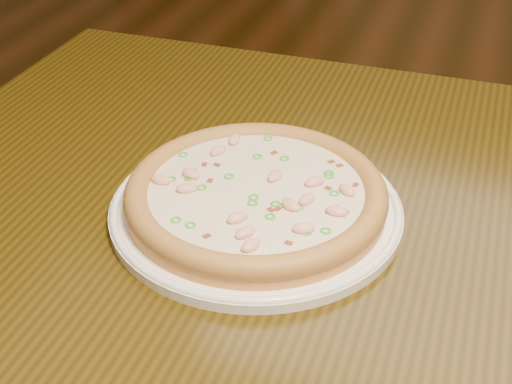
% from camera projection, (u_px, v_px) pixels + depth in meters
% --- Properties ---
extents(hero_table, '(1.20, 0.80, 0.75)m').
position_uv_depth(hero_table, '(361.00, 274.00, 0.88)').
color(hero_table, black).
rests_on(hero_table, ground).
extents(plate, '(0.33, 0.33, 0.02)m').
position_uv_depth(plate, '(256.00, 207.00, 0.81)').
color(plate, white).
rests_on(plate, hero_table).
extents(pizza, '(0.30, 0.30, 0.03)m').
position_uv_depth(pizza, '(256.00, 194.00, 0.80)').
color(pizza, '#D1894C').
rests_on(pizza, plate).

